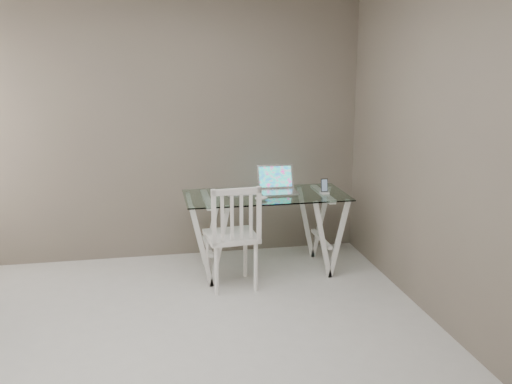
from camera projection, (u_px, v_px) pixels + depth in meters
room at (157, 107)px, 3.32m from camera, size 4.50×4.52×2.71m
desk at (266, 232)px, 5.37m from camera, size 1.50×0.70×0.75m
chair at (233, 232)px, 4.91m from camera, size 0.47×0.47×0.94m
laptop at (277, 186)px, 5.39m from camera, size 0.35×0.32×0.24m
keyboard at (242, 194)px, 5.28m from camera, size 0.30×0.13×0.01m
mouse at (261, 198)px, 5.08m from camera, size 0.12×0.07×0.04m
phone_dock at (324, 190)px, 5.31m from camera, size 0.08×0.08×0.14m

